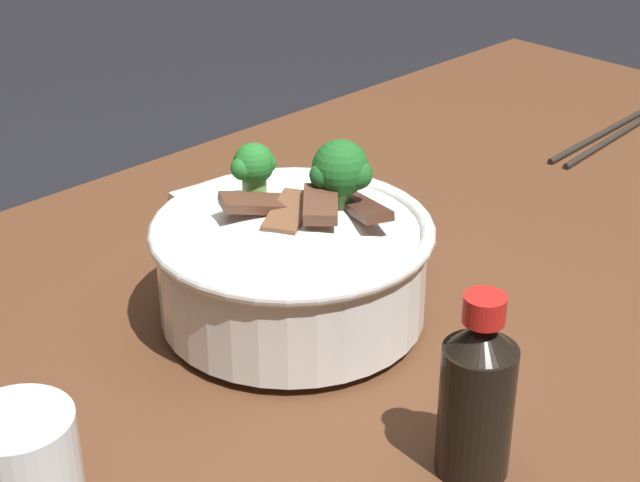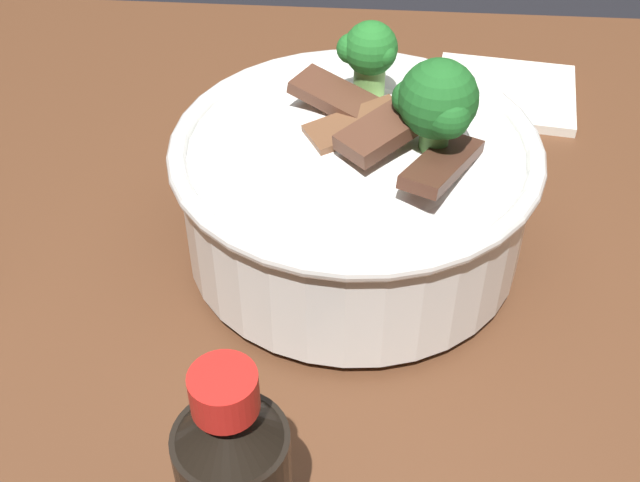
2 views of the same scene
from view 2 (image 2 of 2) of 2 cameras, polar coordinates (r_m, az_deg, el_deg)
dining_table at (r=0.64m, az=15.18°, el=-11.69°), size 1.29×0.76×0.75m
rice_bowl at (r=0.51m, az=2.53°, el=4.12°), size 0.22×0.22×0.15m
folded_napkin at (r=0.71m, az=12.70°, el=10.01°), size 0.13×0.11×0.01m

